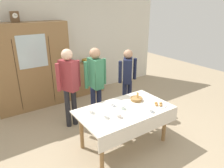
{
  "coord_description": "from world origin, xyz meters",
  "views": [
    {
      "loc": [
        -2.07,
        -2.82,
        2.52
      ],
      "look_at": [
        0.0,
        0.2,
        1.1
      ],
      "focal_mm": 33.53,
      "sensor_mm": 36.0,
      "label": 1
    }
  ],
  "objects_px": {
    "tea_cup_back_edge": "(106,116)",
    "person_beside_shelf": "(69,81)",
    "spoon_near_left": "(120,100)",
    "book_stack": "(86,61)",
    "mantel_clock": "(15,17)",
    "person_behind_table_right": "(128,75)",
    "tea_cup_far_right": "(119,116)",
    "tea_cup_mid_left": "(122,108)",
    "tea_cup_center": "(151,111)",
    "pastry_plate": "(159,105)",
    "wall_cabinet": "(32,67)",
    "bread_basket": "(136,99)",
    "person_by_cabinet": "(96,79)",
    "dining_table": "(126,115)",
    "tea_cup_far_left": "(112,105)",
    "bookshelf_low": "(87,78)",
    "tea_cup_near_right": "(91,112)",
    "spoon_center": "(109,123)",
    "spoon_back_edge": "(149,100)"
  },
  "relations": [
    {
      "from": "bread_basket",
      "to": "wall_cabinet",
      "type": "bearing_deg",
      "value": 118.46
    },
    {
      "from": "wall_cabinet",
      "to": "bookshelf_low",
      "type": "relative_size",
      "value": 2.32
    },
    {
      "from": "tea_cup_far_left",
      "to": "spoon_center",
      "type": "relative_size",
      "value": 1.09
    },
    {
      "from": "tea_cup_back_edge",
      "to": "person_beside_shelf",
      "type": "distance_m",
      "value": 1.29
    },
    {
      "from": "tea_cup_near_right",
      "to": "tea_cup_back_edge",
      "type": "height_order",
      "value": "same"
    },
    {
      "from": "dining_table",
      "to": "tea_cup_center",
      "type": "height_order",
      "value": "tea_cup_center"
    },
    {
      "from": "person_by_cabinet",
      "to": "pastry_plate",
      "type": "bearing_deg",
      "value": -64.54
    },
    {
      "from": "bread_basket",
      "to": "pastry_plate",
      "type": "bearing_deg",
      "value": -63.72
    },
    {
      "from": "tea_cup_far_right",
      "to": "dining_table",
      "type": "bearing_deg",
      "value": 29.72
    },
    {
      "from": "mantel_clock",
      "to": "spoon_near_left",
      "type": "height_order",
      "value": "mantel_clock"
    },
    {
      "from": "wall_cabinet",
      "to": "person_beside_shelf",
      "type": "relative_size",
      "value": 1.25
    },
    {
      "from": "spoon_back_edge",
      "to": "pastry_plate",
      "type": "bearing_deg",
      "value": -92.21
    },
    {
      "from": "bread_basket",
      "to": "person_by_cabinet",
      "type": "xyz_separation_m",
      "value": [
        -0.41,
        0.87,
        0.24
      ]
    },
    {
      "from": "dining_table",
      "to": "person_beside_shelf",
      "type": "relative_size",
      "value": 0.99
    },
    {
      "from": "tea_cup_mid_left",
      "to": "spoon_near_left",
      "type": "distance_m",
      "value": 0.37
    },
    {
      "from": "person_behind_table_right",
      "to": "bread_basket",
      "type": "bearing_deg",
      "value": -118.29
    },
    {
      "from": "tea_cup_far_left",
      "to": "person_behind_table_right",
      "type": "distance_m",
      "value": 1.3
    },
    {
      "from": "wall_cabinet",
      "to": "tea_cup_mid_left",
      "type": "xyz_separation_m",
      "value": [
        0.87,
        -2.54,
        -0.28
      ]
    },
    {
      "from": "book_stack",
      "to": "tea_cup_far_right",
      "type": "bearing_deg",
      "value": -107.51
    },
    {
      "from": "bookshelf_low",
      "to": "book_stack",
      "type": "relative_size",
      "value": 3.96
    },
    {
      "from": "spoon_near_left",
      "to": "book_stack",
      "type": "bearing_deg",
      "value": 78.33
    },
    {
      "from": "bread_basket",
      "to": "person_by_cabinet",
      "type": "height_order",
      "value": "person_by_cabinet"
    },
    {
      "from": "tea_cup_far_right",
      "to": "spoon_back_edge",
      "type": "xyz_separation_m",
      "value": [
        0.88,
        0.19,
        -0.02
      ]
    },
    {
      "from": "tea_cup_center",
      "to": "book_stack",
      "type": "bearing_deg",
      "value": 83.94
    },
    {
      "from": "tea_cup_far_right",
      "to": "tea_cup_mid_left",
      "type": "height_order",
      "value": "same"
    },
    {
      "from": "tea_cup_far_right",
      "to": "tea_cup_mid_left",
      "type": "distance_m",
      "value": 0.31
    },
    {
      "from": "tea_cup_center",
      "to": "person_by_cabinet",
      "type": "bearing_deg",
      "value": 102.54
    },
    {
      "from": "tea_cup_far_left",
      "to": "tea_cup_center",
      "type": "xyz_separation_m",
      "value": [
        0.42,
        -0.56,
        0.0
      ]
    },
    {
      "from": "book_stack",
      "to": "person_beside_shelf",
      "type": "bearing_deg",
      "value": -128.88
    },
    {
      "from": "wall_cabinet",
      "to": "tea_cup_near_right",
      "type": "bearing_deg",
      "value": -82.04
    },
    {
      "from": "wall_cabinet",
      "to": "tea_cup_center",
      "type": "relative_size",
      "value": 16.33
    },
    {
      "from": "pastry_plate",
      "to": "person_beside_shelf",
      "type": "distance_m",
      "value": 1.84
    },
    {
      "from": "dining_table",
      "to": "spoon_center",
      "type": "xyz_separation_m",
      "value": [
        -0.49,
        -0.2,
        0.11
      ]
    },
    {
      "from": "book_stack",
      "to": "tea_cup_far_right",
      "type": "relative_size",
      "value": 1.78
    },
    {
      "from": "tea_cup_center",
      "to": "bread_basket",
      "type": "xyz_separation_m",
      "value": [
        0.1,
        0.5,
        0.01
      ]
    },
    {
      "from": "pastry_plate",
      "to": "tea_cup_far_right",
      "type": "bearing_deg",
      "value": 175.89
    },
    {
      "from": "mantel_clock",
      "to": "tea_cup_near_right",
      "type": "bearing_deg",
      "value": -76.95
    },
    {
      "from": "mantel_clock",
      "to": "person_behind_table_right",
      "type": "distance_m",
      "value": 2.83
    },
    {
      "from": "tea_cup_center",
      "to": "pastry_plate",
      "type": "relative_size",
      "value": 0.46
    },
    {
      "from": "spoon_center",
      "to": "tea_cup_back_edge",
      "type": "bearing_deg",
      "value": 78.08
    },
    {
      "from": "wall_cabinet",
      "to": "tea_cup_mid_left",
      "type": "distance_m",
      "value": 2.69
    },
    {
      "from": "tea_cup_far_right",
      "to": "tea_cup_mid_left",
      "type": "relative_size",
      "value": 1.0
    },
    {
      "from": "bookshelf_low",
      "to": "tea_cup_back_edge",
      "type": "relative_size",
      "value": 7.03
    },
    {
      "from": "wall_cabinet",
      "to": "book_stack",
      "type": "bearing_deg",
      "value": 1.91
    },
    {
      "from": "tea_cup_near_right",
      "to": "spoon_center",
      "type": "relative_size",
      "value": 1.09
    },
    {
      "from": "tea_cup_back_edge",
      "to": "spoon_center",
      "type": "height_order",
      "value": "tea_cup_back_edge"
    },
    {
      "from": "tea_cup_back_edge",
      "to": "bread_basket",
      "type": "bearing_deg",
      "value": 14.68
    },
    {
      "from": "book_stack",
      "to": "spoon_back_edge",
      "type": "height_order",
      "value": "book_stack"
    },
    {
      "from": "spoon_near_left",
      "to": "person_by_cabinet",
      "type": "height_order",
      "value": "person_by_cabinet"
    },
    {
      "from": "mantel_clock",
      "to": "bookshelf_low",
      "type": "height_order",
      "value": "mantel_clock"
    }
  ]
}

